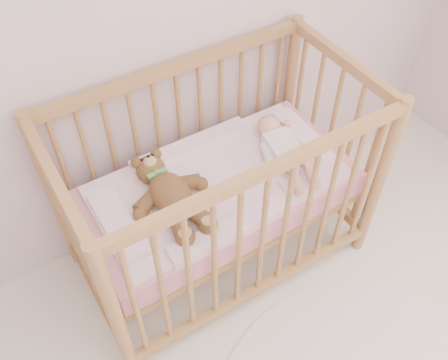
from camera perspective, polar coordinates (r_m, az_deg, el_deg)
crib at (r=2.27m, az=-0.66°, el=-1.21°), size 1.36×0.76×1.00m
mattress at (r=2.28m, az=-0.66°, el=-1.46°), size 1.22×0.62×0.13m
blanket at (r=2.23m, az=-0.67°, el=-0.21°), size 1.10×0.58×0.06m
baby at (r=2.30m, az=6.75°, el=3.98°), size 0.32×0.53×0.12m
teddy_bear at (r=2.08m, az=-6.08°, el=-1.60°), size 0.39×0.53×0.14m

